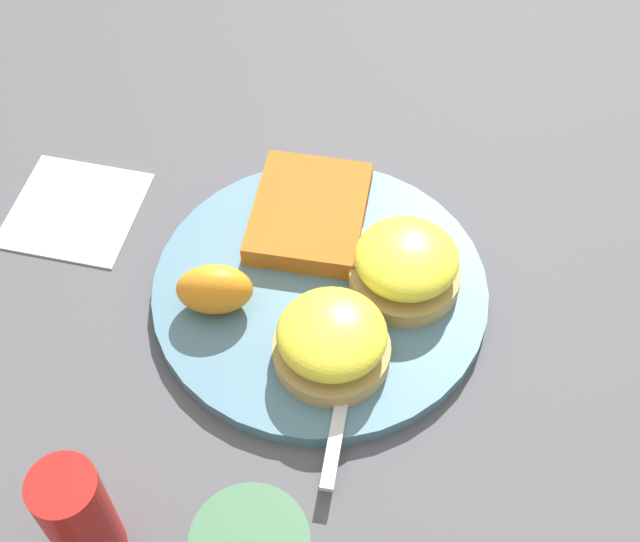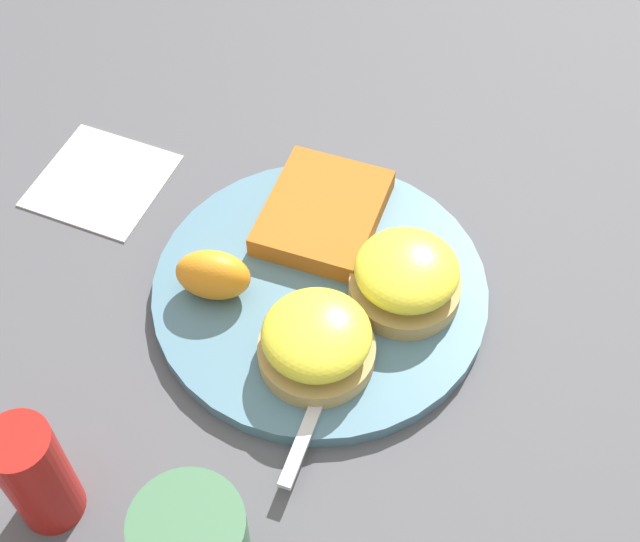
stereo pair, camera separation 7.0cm
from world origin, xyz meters
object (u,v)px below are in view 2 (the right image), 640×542
object	(u,v)px
sandwich_benedict_left	(311,341)
condiment_bottle	(36,475)
orange_wedge	(213,275)
sandwich_benedict_right	(406,277)
fork	(339,333)
hashbrown_patty	(319,212)

from	to	relation	value
sandwich_benedict_left	condiment_bottle	xyz separation A→B (m)	(0.12, -0.18, 0.01)
sandwich_benedict_left	orange_wedge	world-z (taller)	sandwich_benedict_left
condiment_bottle	orange_wedge	bearing A→B (deg)	151.84
sandwich_benedict_right	fork	bearing A→B (deg)	-51.50
sandwich_benedict_left	hashbrown_patty	size ratio (longest dim) A/B	0.78
sandwich_benedict_right	condiment_bottle	bearing A→B (deg)	-53.75
hashbrown_patty	fork	bearing A→B (deg)	9.57
condiment_bottle	fork	bearing A→B (deg)	125.63
hashbrown_patty	orange_wedge	distance (m)	0.11
orange_wedge	fork	size ratio (longest dim) A/B	0.26
sandwich_benedict_right	orange_wedge	xyz separation A→B (m)	(0.00, -0.15, -0.00)
orange_wedge	condiment_bottle	bearing A→B (deg)	-28.16
sandwich_benedict_left	sandwich_benedict_right	distance (m)	0.09
sandwich_benedict_right	hashbrown_patty	size ratio (longest dim) A/B	0.78
sandwich_benedict_right	hashbrown_patty	bearing A→B (deg)	-136.67
hashbrown_patty	condiment_bottle	xyz separation A→B (m)	(0.26, -0.18, 0.03)
sandwich_benedict_right	hashbrown_patty	distance (m)	0.10
orange_wedge	condiment_bottle	world-z (taller)	condiment_bottle
sandwich_benedict_left	hashbrown_patty	bearing A→B (deg)	179.76
sandwich_benedict_right	fork	size ratio (longest dim) A/B	0.39
fork	condiment_bottle	world-z (taller)	condiment_bottle
sandwich_benedict_left	fork	bearing A→B (deg)	136.34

